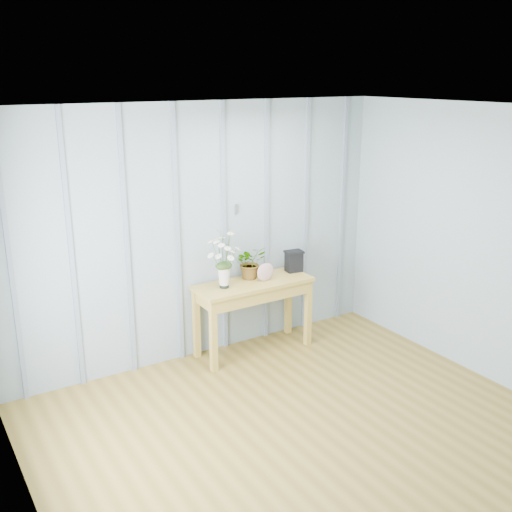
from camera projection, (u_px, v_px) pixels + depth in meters
ground at (345, 468)px, 4.33m from camera, size 4.50×4.50×0.00m
room_shell at (278, 177)px, 4.49m from camera, size 4.00×4.50×2.50m
sideboard at (253, 292)px, 5.99m from camera, size 1.20×0.45×0.75m
daisy_vase at (224, 252)px, 5.68m from camera, size 0.40×0.31×0.57m
spider_plant at (251, 262)px, 6.01m from camera, size 0.32×0.28×0.34m
felt_disc_vessel at (266, 272)px, 5.95m from camera, size 0.19×0.07×0.19m
carved_box at (294, 261)px, 6.23m from camera, size 0.20×0.17×0.22m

